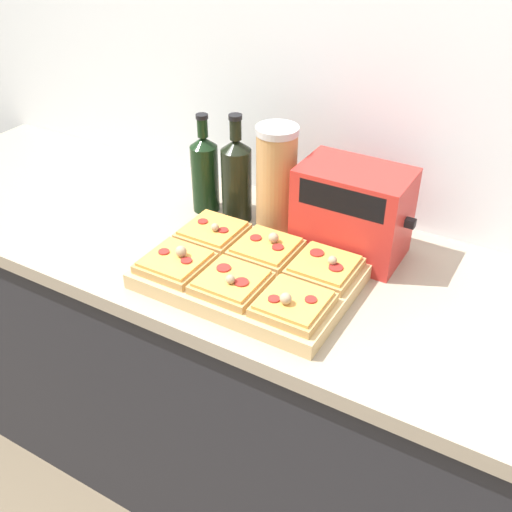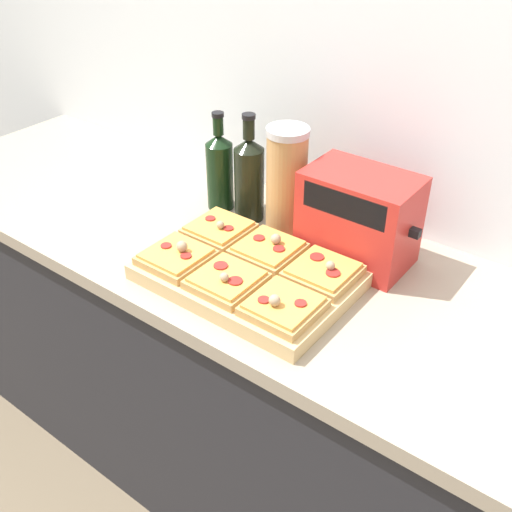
% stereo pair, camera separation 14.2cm
% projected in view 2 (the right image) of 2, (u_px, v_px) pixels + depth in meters
% --- Properties ---
extents(wall_back, '(6.00, 0.06, 2.50)m').
position_uv_depth(wall_back, '(377.00, 94.00, 1.52)').
color(wall_back, silver).
rests_on(wall_back, ground_plane).
extents(kitchen_counter, '(2.63, 0.67, 0.90)m').
position_uv_depth(kitchen_counter, '(288.00, 396.00, 1.73)').
color(kitchen_counter, '#232328').
rests_on(kitchen_counter, ground_plane).
extents(cutting_board, '(0.49, 0.34, 0.04)m').
position_uv_depth(cutting_board, '(248.00, 275.00, 1.42)').
color(cutting_board, tan).
rests_on(cutting_board, kitchen_counter).
extents(pizza_slice_back_left, '(0.15, 0.15, 0.05)m').
position_uv_depth(pizza_slice_back_left, '(219.00, 229.00, 1.53)').
color(pizza_slice_back_left, tan).
rests_on(pizza_slice_back_left, cutting_board).
extents(pizza_slice_back_center, '(0.15, 0.15, 0.05)m').
position_uv_depth(pizza_slice_back_center, '(268.00, 249.00, 1.45)').
color(pizza_slice_back_center, tan).
rests_on(pizza_slice_back_center, cutting_board).
extents(pizza_slice_back_right, '(0.15, 0.15, 0.05)m').
position_uv_depth(pizza_slice_back_right, '(323.00, 272.00, 1.38)').
color(pizza_slice_back_right, tan).
rests_on(pizza_slice_back_right, cutting_board).
extents(pizza_slice_front_left, '(0.15, 0.15, 0.05)m').
position_uv_depth(pizza_slice_front_left, '(176.00, 256.00, 1.43)').
color(pizza_slice_front_left, tan).
rests_on(pizza_slice_front_left, cutting_board).
extents(pizza_slice_front_center, '(0.15, 0.15, 0.05)m').
position_uv_depth(pizza_slice_front_center, '(227.00, 280.00, 1.35)').
color(pizza_slice_front_center, tan).
rests_on(pizza_slice_front_center, cutting_board).
extents(pizza_slice_front_right, '(0.15, 0.15, 0.05)m').
position_uv_depth(pizza_slice_front_right, '(283.00, 306.00, 1.27)').
color(pizza_slice_front_right, tan).
rests_on(pizza_slice_front_right, cutting_board).
extents(olive_oil_bottle, '(0.08, 0.08, 0.28)m').
position_uv_depth(olive_oil_bottle, '(220.00, 170.00, 1.67)').
color(olive_oil_bottle, black).
rests_on(olive_oil_bottle, kitchen_counter).
extents(wine_bottle, '(0.08, 0.08, 0.30)m').
position_uv_depth(wine_bottle, '(249.00, 177.00, 1.62)').
color(wine_bottle, black).
rests_on(wine_bottle, kitchen_counter).
extents(grain_jar_tall, '(0.11, 0.11, 0.29)m').
position_uv_depth(grain_jar_tall, '(286.00, 182.00, 1.54)').
color(grain_jar_tall, '#AD7F4C').
rests_on(grain_jar_tall, kitchen_counter).
extents(toaster_oven, '(0.29, 0.17, 0.23)m').
position_uv_depth(toaster_oven, '(359.00, 218.00, 1.45)').
color(toaster_oven, red).
rests_on(toaster_oven, kitchen_counter).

